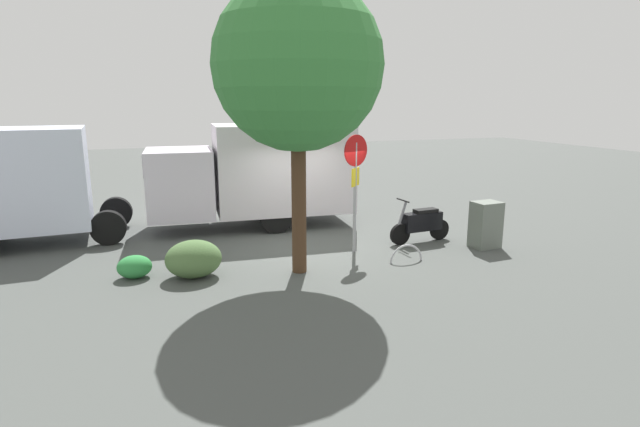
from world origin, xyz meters
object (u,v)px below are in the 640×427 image
object	(u,v)px
bike_rack_hoop	(406,262)
motorcycle	(422,223)
box_truck_near	(252,172)
utility_cabinet	(486,225)
stop_sign	(355,175)
street_tree	(298,66)

from	to	relation	value
bike_rack_hoop	motorcycle	bearing A→B (deg)	-131.07
box_truck_near	motorcycle	bearing A→B (deg)	144.23
utility_cabinet	bike_rack_hoop	xyz separation A→B (m)	(2.48, 0.40, -0.59)
box_truck_near	stop_sign	size ratio (longest dim) A/B	2.55
street_tree	motorcycle	bearing A→B (deg)	-162.37
utility_cabinet	motorcycle	bearing A→B (deg)	-36.79
box_truck_near	utility_cabinet	bearing A→B (deg)	144.92
box_truck_near	bike_rack_hoop	distance (m)	5.52
motorcycle	utility_cabinet	size ratio (longest dim) A/B	1.53
box_truck_near	street_tree	size ratio (longest dim) A/B	1.20
bike_rack_hoop	box_truck_near	bearing A→B (deg)	-59.74
stop_sign	street_tree	xyz separation A→B (m)	(1.73, 0.98, 2.45)
motorcycle	box_truck_near	bearing A→B (deg)	-44.33
utility_cabinet	stop_sign	bearing A→B (deg)	-12.77
box_truck_near	bike_rack_hoop	bearing A→B (deg)	124.10
box_truck_near	street_tree	distance (m)	5.16
box_truck_near	street_tree	xyz separation A→B (m)	(-0.10, 4.38, 2.74)
stop_sign	street_tree	world-z (taller)	street_tree
motorcycle	stop_sign	distance (m)	2.47
motorcycle	stop_sign	xyz separation A→B (m)	(2.02, 0.21, 1.41)
motorcycle	stop_sign	world-z (taller)	stop_sign
motorcycle	street_tree	world-z (taller)	street_tree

